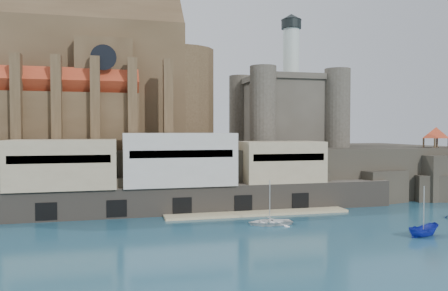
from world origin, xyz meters
TOP-DOWN VIEW (x-y plane):
  - ground at (0.00, 0.00)m, footprint 300.00×300.00m
  - promontory at (-0.19, 39.37)m, footprint 100.00×36.00m
  - quay at (-10.19, 23.07)m, footprint 70.00×12.00m
  - church at (-24.13, 41.85)m, footprint 47.00×25.93m
  - castle_keep at (16.08, 41.08)m, footprint 21.20×21.20m
  - rock_outcrop at (42.00, 25.84)m, footprint 14.50×10.50m
  - pavilion at (42.00, 26.00)m, footprint 6.40×6.40m
  - boat_2 at (17.75, -1.07)m, footprint 2.28×2.24m
  - boat_6 at (1.21, 10.25)m, footprint 1.49×4.62m

SIDE VIEW (x-z plane):
  - ground at x=0.00m, z-range 0.00..0.00m
  - boat_2 at x=17.75m, z-range -2.46..2.46m
  - boat_6 at x=1.21m, z-range -3.21..3.21m
  - rock_outcrop at x=42.00m, z-range -0.33..8.37m
  - promontory at x=-0.19m, z-range -0.08..9.92m
  - quay at x=-10.19m, z-range -0.46..12.59m
  - pavilion at x=42.00m, z-range 10.03..15.43m
  - castle_keep at x=16.08m, z-range 3.66..32.96m
  - church at x=-24.13m, z-range 6.88..37.38m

